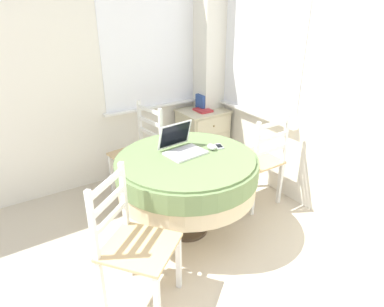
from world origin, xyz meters
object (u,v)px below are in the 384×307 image
at_px(book_on_cabinet, 203,110).
at_px(round_dining_table, 187,172).
at_px(cell_phone, 219,146).
at_px(corner_cabinet, 203,137).
at_px(computer_mouse, 211,147).
at_px(storage_box, 204,101).
at_px(dining_chair_near_right_window, 258,161).
at_px(dining_chair_camera_near, 133,245).
at_px(dining_chair_near_back_window, 140,153).
at_px(laptop, 182,146).

bearing_deg(book_on_cabinet, round_dining_table, -130.57).
distance_m(round_dining_table, cell_phone, 0.37).
relative_size(cell_phone, corner_cabinet, 0.17).
relative_size(computer_mouse, storage_box, 0.55).
distance_m(round_dining_table, dining_chair_near_right_window, 0.84).
bearing_deg(dining_chair_camera_near, storage_box, 43.45).
height_order(round_dining_table, dining_chair_near_back_window, dining_chair_near_back_window).
height_order(round_dining_table, storage_box, storage_box).
distance_m(laptop, cell_phone, 0.34).
height_order(round_dining_table, dining_chair_near_right_window, dining_chair_near_right_window).
height_order(corner_cabinet, storage_box, storage_box).
xyz_separation_m(laptop, book_on_cabinet, (0.86, 0.92, -0.07)).
distance_m(computer_mouse, dining_chair_near_back_window, 0.93).
xyz_separation_m(dining_chair_camera_near, corner_cabinet, (1.59, 1.50, -0.11)).
bearing_deg(dining_chair_near_back_window, dining_chair_camera_near, -116.95).
bearing_deg(laptop, round_dining_table, -97.92).
relative_size(laptop, corner_cabinet, 0.50).
xyz_separation_m(corner_cabinet, storage_box, (0.05, 0.06, 0.43)).
distance_m(computer_mouse, book_on_cabinet, 1.19).
xyz_separation_m(round_dining_table, dining_chair_near_back_window, (-0.05, 0.83, -0.12)).
height_order(cell_phone, dining_chair_camera_near, dining_chair_camera_near).
relative_size(corner_cabinet, storage_box, 4.02).
height_order(round_dining_table, cell_phone, cell_phone).
bearing_deg(dining_chair_near_right_window, book_on_cabinet, 87.55).
bearing_deg(dining_chair_near_right_window, corner_cabinet, 86.53).
xyz_separation_m(dining_chair_near_back_window, dining_chair_near_right_window, (0.87, -0.81, 0.00)).
height_order(laptop, corner_cabinet, laptop).
height_order(dining_chair_near_right_window, book_on_cabinet, dining_chair_near_right_window).
relative_size(cell_phone, book_on_cabinet, 0.59).
relative_size(cell_phone, storage_box, 0.69).
xyz_separation_m(round_dining_table, cell_phone, (0.34, 0.01, 0.15)).
bearing_deg(computer_mouse, laptop, 157.90).
distance_m(dining_chair_near_right_window, book_on_cabinet, 1.03).
bearing_deg(storage_box, computer_mouse, -122.18).
xyz_separation_m(dining_chair_near_right_window, corner_cabinet, (0.06, 1.03, -0.11)).
height_order(cell_phone, corner_cabinet, cell_phone).
height_order(computer_mouse, book_on_cabinet, computer_mouse).
bearing_deg(corner_cabinet, laptop, -132.86).
xyz_separation_m(dining_chair_camera_near, book_on_cabinet, (1.57, 1.47, 0.25)).
distance_m(cell_phone, book_on_cabinet, 1.14).
distance_m(round_dining_table, storage_box, 1.46).
xyz_separation_m(computer_mouse, dining_chair_camera_near, (-0.95, -0.46, -0.29)).
distance_m(laptop, dining_chair_near_right_window, 0.88).
distance_m(cell_phone, dining_chair_camera_near, 1.17).
distance_m(laptop, dining_chair_near_back_window, 0.80).
distance_m(corner_cabinet, book_on_cabinet, 0.36).
relative_size(dining_chair_near_right_window, book_on_cabinet, 4.60).
bearing_deg(corner_cabinet, cell_phone, -118.12).
distance_m(cell_phone, storage_box, 1.25).
distance_m(dining_chair_camera_near, book_on_cabinet, 2.17).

